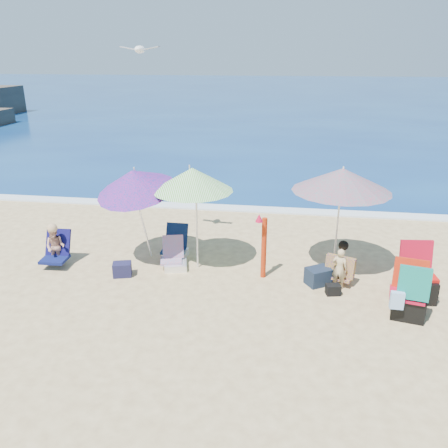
# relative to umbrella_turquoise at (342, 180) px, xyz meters

# --- Properties ---
(ground) EXTENTS (120.00, 120.00, 0.00)m
(ground) POSITION_rel_umbrella_turquoise_xyz_m (-1.87, -1.57, -1.90)
(ground) COLOR #D8BC84
(ground) RESTS_ON ground
(sea) EXTENTS (120.00, 80.00, 0.12)m
(sea) POSITION_rel_umbrella_turquoise_xyz_m (-1.87, 43.43, -1.95)
(sea) COLOR navy
(sea) RESTS_ON ground
(foam) EXTENTS (120.00, 0.50, 0.04)m
(foam) POSITION_rel_umbrella_turquoise_xyz_m (-1.87, 3.53, -1.88)
(foam) COLOR white
(foam) RESTS_ON ground
(umbrella_turquoise) EXTENTS (1.92, 1.92, 2.16)m
(umbrella_turquoise) POSITION_rel_umbrella_turquoise_xyz_m (0.00, 0.00, 0.00)
(umbrella_turquoise) COLOR silver
(umbrella_turquoise) RESTS_ON ground
(umbrella_striped) EXTENTS (2.08, 2.08, 2.12)m
(umbrella_striped) POSITION_rel_umbrella_turquoise_xyz_m (-2.84, -0.20, -0.05)
(umbrella_striped) COLOR silver
(umbrella_striped) RESTS_ON ground
(umbrella_blue) EXTENTS (2.10, 2.14, 2.18)m
(umbrella_blue) POSITION_rel_umbrella_turquoise_xyz_m (-4.00, -0.25, -0.11)
(umbrella_blue) COLOR white
(umbrella_blue) RESTS_ON ground
(furled_umbrella) EXTENTS (0.26, 0.29, 1.36)m
(furled_umbrella) POSITION_rel_umbrella_turquoise_xyz_m (-1.42, -0.52, -1.15)
(furled_umbrella) COLOR #AA290C
(furled_umbrella) RESTS_ON ground
(chair_navy) EXTENTS (0.52, 0.61, 0.68)m
(chair_navy) POSITION_rel_umbrella_turquoise_xyz_m (-3.35, 0.19, -1.72)
(chair_navy) COLOR #0B1E41
(chair_navy) RESTS_ON ground
(chair_rainbow) EXTENTS (0.62, 0.66, 0.62)m
(chair_rainbow) POSITION_rel_umbrella_turquoise_xyz_m (-3.24, -0.34, -1.74)
(chair_rainbow) COLOR #EA5264
(chair_rainbow) RESTS_ON ground
(camp_chair_left) EXTENTS (0.63, 0.68, 1.01)m
(camp_chair_left) POSITION_rel_umbrella_turquoise_xyz_m (1.37, -0.91, -1.60)
(camp_chair_left) COLOR red
(camp_chair_left) RESTS_ON ground
(camp_chair_right) EXTENTS (0.67, 0.68, 1.00)m
(camp_chair_right) POSITION_rel_umbrella_turquoise_xyz_m (1.06, -1.59, -1.54)
(camp_chair_right) COLOR #BA0D2A
(camp_chair_right) RESTS_ON ground
(person_center) EXTENTS (0.59, 0.62, 0.80)m
(person_center) POSITION_rel_umbrella_turquoise_xyz_m (0.04, -0.63, -1.51)
(person_center) COLOR tan
(person_center) RESTS_ON ground
(person_left) EXTENTS (0.54, 0.66, 0.93)m
(person_left) POSITION_rel_umbrella_turquoise_xyz_m (-5.67, -0.59, -1.48)
(person_left) COLOR tan
(person_left) RESTS_ON ground
(bag_navy_a) EXTENTS (0.41, 0.34, 0.28)m
(bag_navy_a) POSITION_rel_umbrella_turquoise_xyz_m (-4.16, -0.85, -1.76)
(bag_navy_a) COLOR #1A1A3A
(bag_navy_a) RESTS_ON ground
(bag_navy_b) EXTENTS (0.55, 0.51, 0.33)m
(bag_navy_b) POSITION_rel_umbrella_turquoise_xyz_m (-0.35, -0.64, -1.73)
(bag_navy_b) COLOR #172132
(bag_navy_b) RESTS_ON ground
(bag_black_b) EXTENTS (0.29, 0.23, 0.20)m
(bag_black_b) POSITION_rel_umbrella_turquoise_xyz_m (-0.09, -1.01, -1.80)
(bag_black_b) COLOR black
(bag_black_b) RESTS_ON ground
(seagull) EXTENTS (0.82, 0.38, 0.14)m
(seagull) POSITION_rel_umbrella_turquoise_xyz_m (-3.95, 0.45, 2.31)
(seagull) COLOR white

